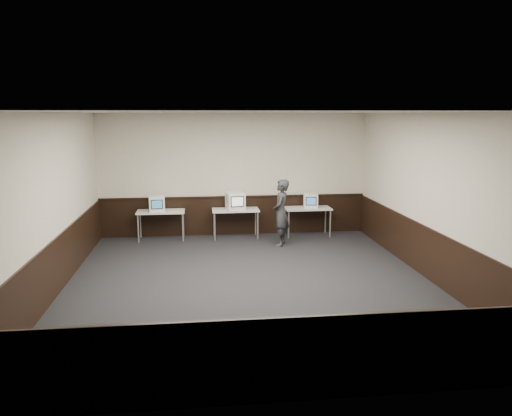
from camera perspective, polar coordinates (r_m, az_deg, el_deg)
The scene contains 18 objects.
floor at distance 9.58m, azimuth -0.66°, elevation -8.59°, with size 8.00×8.00×0.00m, color black.
ceiling at distance 9.04m, azimuth -0.71°, elevation 10.92°, with size 8.00×8.00×0.00m, color white.
back_wall at distance 13.12m, azimuth -2.52°, elevation 3.84°, with size 7.00×7.00×0.00m, color beige.
front_wall at distance 5.32m, azimuth 3.88°, elevation -6.45°, with size 7.00×7.00×0.00m, color beige.
left_wall at distance 9.48m, azimuth -22.23°, elevation 0.39°, with size 8.00×8.00×0.00m, color beige.
right_wall at distance 10.15m, azimuth 19.37°, elevation 1.22°, with size 8.00×8.00×0.00m, color beige.
wainscot_back at distance 13.28m, azimuth -2.48°, elevation -0.89°, with size 6.98×0.04×1.00m, color black.
wainscot_front at distance 5.76m, azimuth 3.69°, elevation -16.92°, with size 6.98×0.04×1.00m, color black.
wainscot_left at distance 9.72m, azimuth -21.66°, elevation -6.00°, with size 0.04×7.98×1.00m, color black.
wainscot_right at distance 10.37m, azimuth 18.89°, elevation -4.78°, with size 0.04×7.98×1.00m, color black.
wainscot_rail at distance 13.16m, azimuth -2.49°, elevation 1.31°, with size 6.98×0.06×0.04m, color black.
desk_left at distance 12.87m, azimuth -10.82°, elevation -0.63°, with size 1.20×0.60×0.75m.
desk_center at distance 12.87m, azimuth -2.36°, elevation -0.45°, with size 1.20×0.60×0.75m.
desk_right at distance 13.15m, azimuth 5.93°, elevation -0.26°, with size 1.20×0.60×0.75m.
emac_left at distance 12.78m, azimuth -11.28°, elevation 0.48°, with size 0.43×0.45×0.39m.
emac_center at distance 12.77m, azimuth -2.38°, elevation 0.81°, with size 0.51×0.54×0.45m.
emac_right at distance 13.13m, azimuth 6.25°, elevation 0.85°, with size 0.42×0.44×0.37m.
person at distance 12.09m, azimuth 2.86°, elevation -0.54°, with size 0.59×0.39×1.62m, color #28292E.
Camera 1 is at (-0.95, -8.99, 3.17)m, focal length 35.00 mm.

